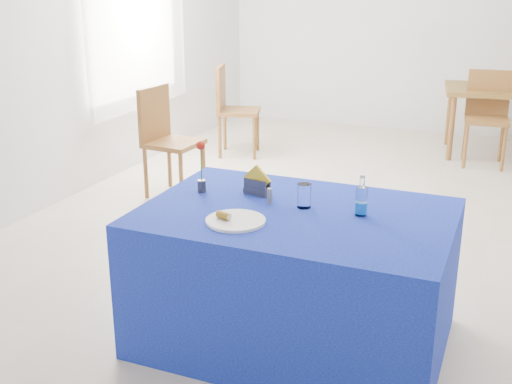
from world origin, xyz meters
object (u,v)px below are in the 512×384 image
at_px(water_bottle, 361,202).
at_px(chair_win_b, 231,104).
at_px(chair_bg_left, 487,111).
at_px(oak_table, 510,95).
at_px(plate, 236,221).
at_px(blue_table, 295,277).
at_px(chair_win_a, 165,134).

height_order(water_bottle, chair_win_b, chair_win_b).
bearing_deg(chair_bg_left, oak_table, 57.09).
xyz_separation_m(plate, blue_table, (0.23, 0.26, -0.39)).
height_order(blue_table, chair_win_a, chair_win_a).
bearing_deg(chair_win_b, chair_bg_left, -91.63).
distance_m(plate, chair_win_b, 4.05).
xyz_separation_m(plate, chair_bg_left, (0.94, 4.38, -0.20)).
relative_size(plate, oak_table, 0.20).
xyz_separation_m(plate, chair_win_b, (-1.71, 3.66, -0.20)).
bearing_deg(blue_table, chair_win_b, 119.62).
height_order(plate, chair_win_b, chair_win_b).
distance_m(blue_table, chair_win_b, 3.92).
bearing_deg(chair_win_a, chair_win_b, 5.25).
relative_size(blue_table, chair_win_b, 1.62).
bearing_deg(chair_win_a, oak_table, -43.15).
bearing_deg(chair_bg_left, plate, -108.16).
bearing_deg(chair_win_b, water_bottle, -162.59).
height_order(water_bottle, oak_table, water_bottle).
bearing_deg(oak_table, chair_win_a, -137.34).
xyz_separation_m(chair_bg_left, chair_win_b, (-2.64, -0.71, 0.01)).
bearing_deg(oak_table, plate, -103.41).
distance_m(blue_table, chair_win_a, 2.71).
relative_size(water_bottle, chair_win_a, 0.22).
xyz_separation_m(oak_table, chair_win_b, (-2.84, -1.12, -0.11)).
height_order(blue_table, water_bottle, water_bottle).
xyz_separation_m(blue_table, chair_win_a, (-1.91, 1.92, 0.19)).
relative_size(plate, blue_table, 0.19).
distance_m(blue_table, chair_bg_left, 4.18).
bearing_deg(plate, water_bottle, 31.49).
distance_m(plate, water_bottle, 0.65).
xyz_separation_m(blue_table, water_bottle, (0.32, 0.08, 0.45)).
xyz_separation_m(plate, water_bottle, (0.55, 0.34, 0.06)).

